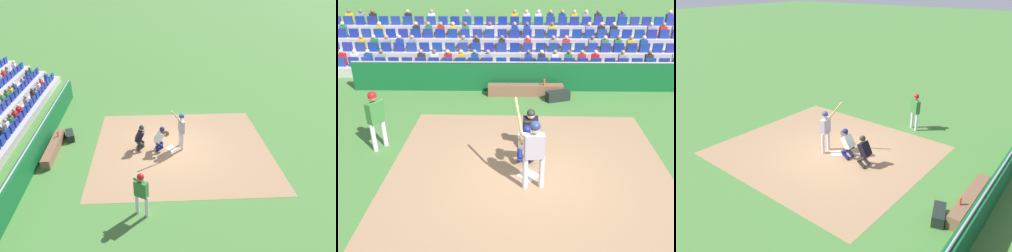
% 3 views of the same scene
% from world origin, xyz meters
% --- Properties ---
extents(ground_plane, '(160.00, 160.00, 0.00)m').
position_xyz_m(ground_plane, '(0.00, 0.00, 0.00)').
color(ground_plane, '#427434').
extents(infield_dirt_patch, '(7.51, 8.39, 0.01)m').
position_xyz_m(infield_dirt_patch, '(0.00, 0.50, 0.00)').
color(infield_dirt_patch, '#977452').
rests_on(infield_dirt_patch, ground_plane).
extents(home_plate_marker, '(0.62, 0.62, 0.02)m').
position_xyz_m(home_plate_marker, '(0.00, 0.00, 0.02)').
color(home_plate_marker, white).
rests_on(home_plate_marker, infield_dirt_patch).
extents(batter_at_plate, '(0.75, 0.67, 2.19)m').
position_xyz_m(batter_at_plate, '(-0.07, 0.47, 1.13)').
color(batter_at_plate, silver).
rests_on(batter_at_plate, ground_plane).
extents(catcher_crouching, '(0.46, 0.70, 1.25)m').
position_xyz_m(catcher_crouching, '(0.07, -0.52, 0.70)').
color(catcher_crouching, navy).
rests_on(catcher_crouching, ground_plane).
extents(home_plate_umpire, '(0.46, 0.47, 1.28)m').
position_xyz_m(home_plate_umpire, '(-0.09, -1.45, 0.70)').
color(home_plate_umpire, black).
rests_on(home_plate_umpire, ground_plane).
extents(dugout_wall, '(13.55, 0.24, 1.19)m').
position_xyz_m(dugout_wall, '(0.00, -6.07, 0.57)').
color(dugout_wall, '#0F5225').
rests_on(dugout_wall, ground_plane).
extents(dugout_bench, '(2.91, 0.40, 0.44)m').
position_xyz_m(dugout_bench, '(-0.11, -5.52, 0.22)').
color(dugout_bench, brown).
rests_on(dugout_bench, ground_plane).
extents(water_bottle_on_bench, '(0.07, 0.07, 0.25)m').
position_xyz_m(water_bottle_on_bench, '(-0.81, -5.43, 0.57)').
color(water_bottle_on_bench, '#D14825').
rests_on(water_bottle_on_bench, dugout_bench).
extents(equipment_duffel_bag, '(0.95, 0.62, 0.37)m').
position_xyz_m(equipment_duffel_bag, '(-1.31, -5.02, 0.18)').
color(equipment_duffel_bag, black).
rests_on(equipment_duffel_bag, ground_plane).
extents(on_deck_batter, '(0.45, 0.53, 1.77)m').
position_xyz_m(on_deck_batter, '(4.25, -1.38, 1.08)').
color(on_deck_batter, silver).
rests_on(on_deck_batter, ground_plane).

